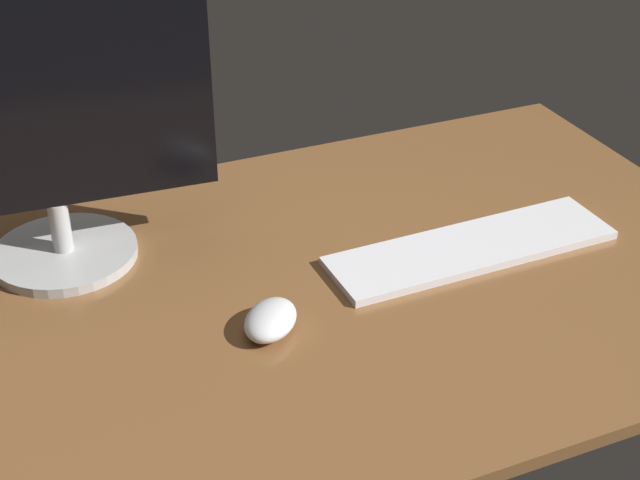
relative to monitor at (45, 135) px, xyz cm
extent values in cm
cube|color=brown|center=(29.48, -21.42, -21.36)|extent=(140.00, 84.00, 2.00)
cylinder|color=#BABABA|center=(0.00, 0.00, -19.58)|extent=(21.76, 21.76, 1.55)
cylinder|color=#BABABA|center=(0.00, 0.00, -14.84)|extent=(3.04, 3.04, 7.92)
cube|color=black|center=(0.00, 0.00, 4.50)|extent=(48.05, 5.58, 30.76)
cube|color=white|center=(57.43, -22.58, -19.74)|extent=(45.70, 13.28, 1.24)
ellipsoid|color=silver|center=(22.18, -29.27, -18.59)|extent=(11.35, 11.67, 3.53)
camera|label=1|loc=(-11.83, -125.63, 57.02)|focal=53.06mm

